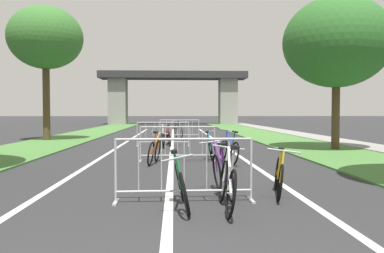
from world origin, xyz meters
TOP-DOWN VIEW (x-y plane):
  - grass_verge_left at (-5.73, 22.76)m, footprint 3.22×55.63m
  - grass_verge_right at (5.73, 22.76)m, footprint 3.22×55.63m
  - sidewalk_path_right at (8.19, 22.76)m, footprint 1.70×55.63m
  - lane_stripe_center at (0.00, 16.09)m, footprint 0.14×32.18m
  - lane_stripe_right_lane at (2.27, 16.09)m, footprint 0.14×32.18m
  - lane_stripe_left_lane at (-2.27, 16.09)m, footprint 0.14×32.18m
  - overpass_bridge at (0.00, 45.97)m, footprint 17.66×3.70m
  - tree_left_pine_near at (-6.43, 18.48)m, footprint 3.74×3.74m
  - tree_right_maple_mid at (6.29, 12.87)m, footprint 4.06×4.06m
  - crowd_barrier_nearest at (0.25, 4.41)m, footprint 2.29×0.49m
  - crowd_barrier_second at (0.19, 9.76)m, footprint 2.28×0.45m
  - crowd_barrier_third at (-0.40, 15.10)m, footprint 2.28×0.45m
  - crowd_barrier_fourth at (0.39, 20.44)m, footprint 2.30×0.57m
  - bicycle_purple_0 at (0.93, 4.87)m, footprint 0.56×1.70m
  - bicycle_black_1 at (0.34, 21.02)m, footprint 0.75×1.75m
  - bicycle_green_2 at (0.20, 3.99)m, footprint 0.45×1.64m
  - bicycle_blue_3 at (1.66, 9.22)m, footprint 0.49×1.74m
  - bicycle_red_4 at (-0.16, 15.45)m, footprint 0.49×1.62m
  - bicycle_orange_5 at (-0.47, 9.23)m, footprint 0.59×1.63m
  - bicycle_yellow_6 at (1.93, 4.83)m, footprint 0.54×1.65m
  - bicycle_white_7 at (0.88, 3.84)m, footprint 0.52×1.73m
  - bicycle_silver_8 at (-0.40, 14.54)m, footprint 0.43×1.72m
  - bicycle_teal_9 at (1.23, 10.33)m, footprint 0.45×1.65m

SIDE VIEW (x-z plane):
  - lane_stripe_center at x=0.00m, z-range 0.00..0.01m
  - lane_stripe_right_lane at x=2.27m, z-range 0.00..0.01m
  - lane_stripe_left_lane at x=-2.27m, z-range 0.00..0.01m
  - grass_verge_left at x=-5.73m, z-range 0.00..0.05m
  - grass_verge_right at x=5.73m, z-range 0.00..0.05m
  - sidewalk_path_right at x=8.19m, z-range 0.00..0.08m
  - bicycle_red_4 at x=-0.16m, z-range -0.11..0.80m
  - bicycle_teal_9 at x=1.23m, z-range -0.09..0.80m
  - bicycle_yellow_6 at x=1.93m, z-range -0.09..0.80m
  - bicycle_silver_8 at x=-0.40m, z-range -0.12..0.84m
  - bicycle_green_2 at x=0.20m, z-range -0.08..0.80m
  - bicycle_blue_3 at x=1.66m, z-range -0.12..0.87m
  - bicycle_orange_5 at x=-0.47m, z-range -0.10..0.85m
  - bicycle_purple_0 at x=0.93m, z-range -0.10..0.87m
  - bicycle_black_1 at x=0.34m, z-range -0.12..0.90m
  - bicycle_white_7 at x=0.88m, z-range -0.11..0.89m
  - crowd_barrier_nearest at x=0.25m, z-range -0.01..1.04m
  - crowd_barrier_second at x=0.19m, z-range -0.01..1.04m
  - crowd_barrier_third at x=-0.40m, z-range -0.01..1.04m
  - crowd_barrier_fourth at x=0.39m, z-range -0.01..1.04m
  - tree_right_maple_mid at x=6.29m, z-range 1.20..7.06m
  - overpass_bridge at x=0.00m, z-range 1.15..7.48m
  - tree_left_pine_near at x=-6.43m, z-range 1.80..8.66m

